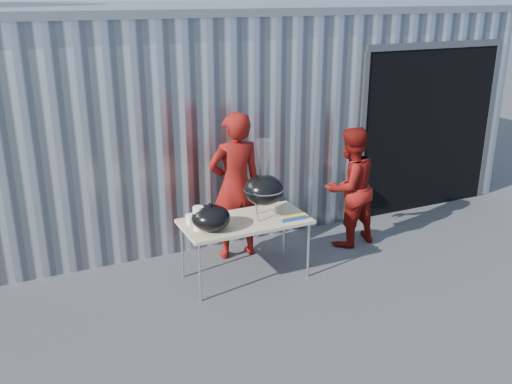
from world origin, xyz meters
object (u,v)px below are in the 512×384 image
folding_table (245,223)px  person_cook (235,186)px  person_bystander (350,187)px  kettle_grill (264,184)px

folding_table → person_cook: 0.69m
person_cook → person_bystander: size_ratio=1.17×
person_cook → person_bystander: (1.53, -0.31, -0.14)m
kettle_grill → person_cook: person_cook is taller
kettle_grill → person_cook: size_ratio=0.49×
person_cook → person_bystander: 1.57m
person_bystander → person_cook: bearing=-20.3°
folding_table → person_bystander: person_bystander is taller
kettle_grill → person_bystander: kettle_grill is taller
kettle_grill → person_bystander: 1.52m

